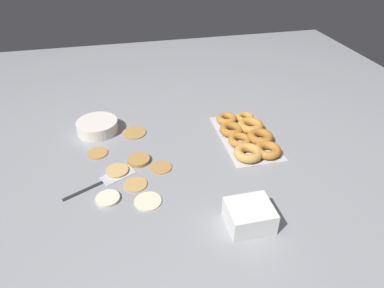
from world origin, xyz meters
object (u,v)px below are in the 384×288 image
(pancake_1, at_px, (139,160))
(pancake_6, at_px, (97,153))
(pancake_2, at_px, (108,198))
(pancake_3, at_px, (135,184))
(pancake_4, at_px, (134,132))
(donut_tray, at_px, (247,135))
(container_stack, at_px, (249,216))
(pancake_7, at_px, (117,171))
(batter_bowl, at_px, (97,126))
(spatula, at_px, (110,178))
(pancake_5, at_px, (161,167))
(pancake_0, at_px, (148,201))

(pancake_1, bearing_deg, pancake_6, 60.40)
(pancake_2, height_order, pancake_3, pancake_2)
(pancake_4, xyz_separation_m, donut_tray, (-0.16, -0.47, 0.02))
(pancake_3, height_order, donut_tray, donut_tray)
(pancake_1, relative_size, pancake_3, 1.06)
(container_stack, bearing_deg, pancake_3, 51.13)
(pancake_6, xyz_separation_m, pancake_7, (-0.14, -0.07, 0.00))
(pancake_2, bearing_deg, donut_tray, -67.64)
(pancake_7, relative_size, batter_bowl, 0.47)
(pancake_2, relative_size, pancake_4, 0.79)
(pancake_7, relative_size, spatula, 0.32)
(pancake_2, xyz_separation_m, spatula, (0.11, -0.01, -0.00))
(pancake_2, xyz_separation_m, container_stack, (-0.21, -0.43, 0.03))
(pancake_4, relative_size, pancake_5, 1.25)
(pancake_5, distance_m, donut_tray, 0.41)
(pancake_4, bearing_deg, pancake_5, -163.73)
(pancake_7, xyz_separation_m, container_stack, (-0.35, -0.39, 0.03))
(pancake_0, xyz_separation_m, pancake_1, (0.23, 0.01, 0.00))
(pancake_7, bearing_deg, pancake_4, -18.40)
(pancake_3, xyz_separation_m, container_stack, (-0.27, -0.33, 0.03))
(pancake_1, height_order, pancake_7, pancake_1)
(batter_bowl, bearing_deg, pancake_2, -176.19)
(pancake_1, relative_size, pancake_5, 1.06)
(pancake_1, xyz_separation_m, container_stack, (-0.40, -0.30, 0.03))
(pancake_2, height_order, pancake_4, same)
(batter_bowl, relative_size, container_stack, 1.29)
(pancake_4, height_order, container_stack, container_stack)
(pancake_1, bearing_deg, donut_tray, -83.58)
(batter_bowl, height_order, container_stack, container_stack)
(pancake_3, bearing_deg, pancake_1, -10.36)
(pancake_1, xyz_separation_m, pancake_6, (0.09, 0.16, -0.00))
(pancake_5, height_order, pancake_6, same)
(pancake_4, xyz_separation_m, pancake_5, (-0.27, -0.08, -0.00))
(pancake_0, bearing_deg, pancake_1, 2.06)
(pancake_5, relative_size, pancake_7, 0.99)
(pancake_2, relative_size, spatula, 0.31)
(container_stack, bearing_deg, pancake_1, 37.12)
(donut_tray, bearing_deg, pancake_4, 71.59)
(pancake_4, xyz_separation_m, pancake_7, (-0.26, 0.09, 0.00))
(pancake_2, relative_size, pancake_6, 0.98)
(pancake_7, distance_m, donut_tray, 0.56)
(batter_bowl, bearing_deg, pancake_7, -167.51)
(pancake_4, bearing_deg, donut_tray, -108.41)
(pancake_1, relative_size, pancake_4, 0.85)
(pancake_5, relative_size, donut_tray, 0.21)
(pancake_5, bearing_deg, donut_tray, -73.96)
(pancake_7, height_order, donut_tray, donut_tray)
(pancake_3, distance_m, pancake_5, 0.13)
(pancake_0, height_order, pancake_4, same)
(pancake_1, height_order, pancake_4, pancake_1)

